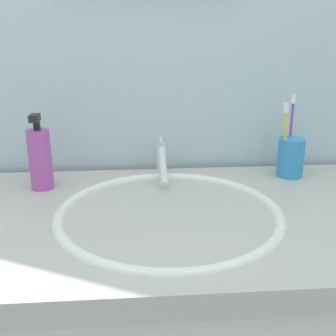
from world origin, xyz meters
TOP-DOWN VIEW (x-y plane):
  - tiled_wall_back at (0.00, 0.32)m, footprint 2.39×0.04m
  - sink_basin at (0.03, -0.01)m, footprint 0.47×0.47m
  - faucet at (0.03, 0.21)m, footprint 0.02×0.16m
  - toothbrush_cup at (0.36, 0.20)m, footprint 0.07×0.07m
  - toothbrush_purple at (0.37, 0.22)m, footprint 0.02×0.03m
  - toothbrush_yellow at (0.34, 0.19)m, footprint 0.03×0.01m
  - soap_dispenser at (-0.26, 0.16)m, footprint 0.05×0.06m

SIDE VIEW (x-z plane):
  - sink_basin at x=0.03m, z-range 0.75..0.88m
  - faucet at x=0.03m, z-range 0.86..0.96m
  - toothbrush_cup at x=0.36m, z-range 0.87..0.97m
  - soap_dispenser at x=-0.26m, z-range 0.85..1.03m
  - toothbrush_yellow at x=0.34m, z-range 0.88..1.07m
  - toothbrush_purple at x=0.37m, z-range 0.88..1.09m
  - tiled_wall_back at x=0.00m, z-range 0.00..2.40m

